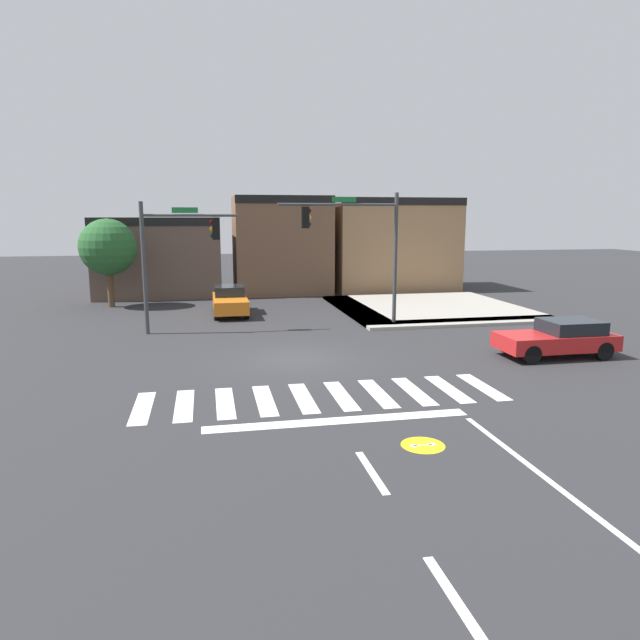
{
  "coord_description": "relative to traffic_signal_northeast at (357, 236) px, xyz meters",
  "views": [
    {
      "loc": [
        -3.15,
        -19.92,
        5.1
      ],
      "look_at": [
        0.81,
        -0.11,
        1.43
      ],
      "focal_mm": 32.12,
      "sensor_mm": 36.0,
      "label": 1
    }
  ],
  "objects": [
    {
      "name": "ground_plane",
      "position": [
        -3.66,
        -5.64,
        -4.23
      ],
      "size": [
        120.0,
        120.0,
        0.0
      ],
      "primitive_type": "plane",
      "color": "#2B2B2D"
    },
    {
      "name": "crosswalk_near",
      "position": [
        -3.66,
        -10.14,
        -4.22
      ],
      "size": [
        10.43,
        2.76,
        0.01
      ],
      "color": "silver",
      "rests_on": "ground_plane"
    },
    {
      "name": "lane_markings",
      "position": [
        -2.56,
        -17.66,
        -4.22
      ],
      "size": [
        6.8,
        20.25,
        0.01
      ],
      "color": "white",
      "rests_on": "ground_plane"
    },
    {
      "name": "bike_detector_marking",
      "position": [
        -2.14,
        -14.05,
        -4.22
      ],
      "size": [
        1.0,
        1.0,
        0.01
      ],
      "color": "yellow",
      "rests_on": "ground_plane"
    },
    {
      "name": "curb_corner_northeast",
      "position": [
        4.83,
        3.78,
        -4.15
      ],
      "size": [
        10.0,
        10.6,
        0.15
      ],
      "color": "#9E998E",
      "rests_on": "ground_plane"
    },
    {
      "name": "storefront_row",
      "position": [
        -0.83,
        13.17,
        -1.23
      ],
      "size": [
        23.92,
        5.94,
        6.39
      ],
      "color": "brown",
      "rests_on": "ground_plane"
    },
    {
      "name": "traffic_signal_northeast",
      "position": [
        0.0,
        0.0,
        0.0
      ],
      "size": [
        5.58,
        0.32,
        6.17
      ],
      "rotation": [
        0.0,
        0.0,
        3.14
      ],
      "color": "#383A3D",
      "rests_on": "ground_plane"
    },
    {
      "name": "traffic_signal_northwest",
      "position": [
        -8.04,
        0.1,
        -0.39
      ],
      "size": [
        4.12,
        0.32,
        5.72
      ],
      "color": "#383A3D",
      "rests_on": "ground_plane"
    },
    {
      "name": "car_orange",
      "position": [
        -5.64,
        4.53,
        -3.5
      ],
      "size": [
        1.72,
        4.32,
        1.45
      ],
      "rotation": [
        0.0,
        0.0,
        -1.57
      ],
      "color": "orange",
      "rests_on": "ground_plane"
    },
    {
      "name": "car_red",
      "position": [
        5.82,
        -7.15,
        -3.53
      ],
      "size": [
        4.2,
        1.86,
        1.35
      ],
      "rotation": [
        0.0,
        0.0,
        3.14
      ],
      "color": "red",
      "rests_on": "ground_plane"
    },
    {
      "name": "roadside_tree",
      "position": [
        -12.16,
        8.36,
        -0.85
      ],
      "size": [
        3.16,
        3.16,
        4.98
      ],
      "color": "#4C3823",
      "rests_on": "ground_plane"
    }
  ]
}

